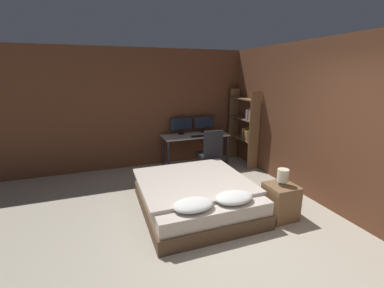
# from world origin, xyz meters

# --- Properties ---
(ground_plane) EXTENTS (20.00, 20.00, 0.00)m
(ground_plane) POSITION_xyz_m (0.00, 0.00, 0.00)
(ground_plane) COLOR #B2A893
(wall_back) EXTENTS (12.00, 0.06, 2.70)m
(wall_back) POSITION_xyz_m (0.00, 3.69, 1.35)
(wall_back) COLOR brown
(wall_back) RESTS_ON ground_plane
(wall_side_right) EXTENTS (0.06, 12.00, 2.70)m
(wall_side_right) POSITION_xyz_m (1.84, 1.50, 1.35)
(wall_side_right) COLOR brown
(wall_side_right) RESTS_ON ground_plane
(bed) EXTENTS (1.73, 1.93, 0.55)m
(bed) POSITION_xyz_m (-0.24, 1.29, 0.24)
(bed) COLOR brown
(bed) RESTS_ON ground_plane
(nightstand) EXTENTS (0.43, 0.43, 0.54)m
(nightstand) POSITION_xyz_m (0.88, 0.60, 0.27)
(nightstand) COLOR brown
(nightstand) RESTS_ON ground_plane
(bedside_lamp) EXTENTS (0.17, 0.17, 0.25)m
(bedside_lamp) POSITION_xyz_m (0.88, 0.60, 0.69)
(bedside_lamp) COLOR gray
(bedside_lamp) RESTS_ON nightstand
(desk) EXTENTS (1.58, 0.60, 0.73)m
(desk) POSITION_xyz_m (0.54, 3.33, 0.65)
(desk) COLOR beige
(desk) RESTS_ON ground_plane
(monitor_left) EXTENTS (0.53, 0.16, 0.39)m
(monitor_left) POSITION_xyz_m (0.24, 3.52, 0.96)
(monitor_left) COLOR black
(monitor_left) RESTS_ON desk
(monitor_right) EXTENTS (0.53, 0.16, 0.39)m
(monitor_right) POSITION_xyz_m (0.83, 3.52, 0.96)
(monitor_right) COLOR black
(monitor_right) RESTS_ON desk
(keyboard) EXTENTS (0.34, 0.13, 0.02)m
(keyboard) POSITION_xyz_m (0.54, 3.13, 0.74)
(keyboard) COLOR black
(keyboard) RESTS_ON desk
(computer_mouse) EXTENTS (0.07, 0.05, 0.04)m
(computer_mouse) POSITION_xyz_m (0.80, 3.13, 0.75)
(computer_mouse) COLOR black
(computer_mouse) RESTS_ON desk
(office_chair) EXTENTS (0.52, 0.52, 1.02)m
(office_chair) POSITION_xyz_m (0.58, 2.55, 0.41)
(office_chair) COLOR black
(office_chair) RESTS_ON ground_plane
(bookshelf) EXTENTS (0.26, 0.95, 1.79)m
(bookshelf) POSITION_xyz_m (1.65, 2.91, 0.97)
(bookshelf) COLOR brown
(bookshelf) RESTS_ON ground_plane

